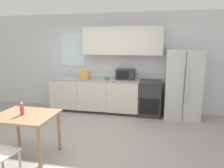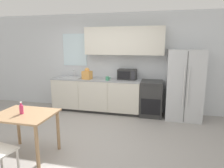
# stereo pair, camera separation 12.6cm
# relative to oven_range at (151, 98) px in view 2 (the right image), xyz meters

# --- Properties ---
(ground_plane) EXTENTS (12.00, 12.00, 0.00)m
(ground_plane) POSITION_rel_oven_range_xyz_m (-1.18, -1.73, -0.46)
(ground_plane) COLOR gray
(wall_back) EXTENTS (12.00, 0.38, 2.70)m
(wall_back) POSITION_rel_oven_range_xyz_m (-1.11, 0.30, 1.01)
(wall_back) COLOR silver
(wall_back) RESTS_ON ground_plane
(kitchen_counter) EXTENTS (2.49, 0.63, 0.92)m
(kitchen_counter) POSITION_rel_oven_range_xyz_m (-1.52, 0.00, 0.01)
(kitchen_counter) COLOR #333333
(kitchen_counter) RESTS_ON ground_plane
(oven_range) EXTENTS (0.56, 0.64, 0.92)m
(oven_range) POSITION_rel_oven_range_xyz_m (0.00, 0.00, 0.00)
(oven_range) COLOR #2D2D2D
(oven_range) RESTS_ON ground_plane
(refrigerator) EXTENTS (0.85, 0.73, 1.74)m
(refrigerator) POSITION_rel_oven_range_xyz_m (0.79, -0.03, 0.41)
(refrigerator) COLOR silver
(refrigerator) RESTS_ON ground_plane
(kitchen_sink) EXTENTS (0.60, 0.45, 0.20)m
(kitchen_sink) POSITION_rel_oven_range_xyz_m (-2.25, 0.01, 0.48)
(kitchen_sink) COLOR #B7BABC
(kitchen_sink) RESTS_ON kitchen_counter
(microwave) EXTENTS (0.50, 0.33, 0.27)m
(microwave) POSITION_rel_oven_range_xyz_m (-0.67, 0.12, 0.60)
(microwave) COLOR #282828
(microwave) RESTS_ON kitchen_counter
(coffee_mug) EXTENTS (0.13, 0.09, 0.10)m
(coffee_mug) POSITION_rel_oven_range_xyz_m (-1.14, -0.17, 0.52)
(coffee_mug) COLOR #3F8C66
(coffee_mug) RESTS_ON kitchen_counter
(grocery_bag_0) EXTENTS (0.27, 0.24, 0.31)m
(grocery_bag_0) POSITION_rel_oven_range_xyz_m (-1.74, -0.12, 0.60)
(grocery_bag_0) COLOR #DB994C
(grocery_bag_0) RESTS_ON kitchen_counter
(dining_table) EXTENTS (0.94, 0.75, 0.75)m
(dining_table) POSITION_rel_oven_range_xyz_m (-1.94, -2.50, 0.16)
(dining_table) COLOR #997551
(dining_table) RESTS_ON ground_plane
(drink_bottle) EXTENTS (0.06, 0.06, 0.20)m
(drink_bottle) POSITION_rel_oven_range_xyz_m (-1.98, -2.52, 0.37)
(drink_bottle) COLOR #DB386B
(drink_bottle) RESTS_ON dining_table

